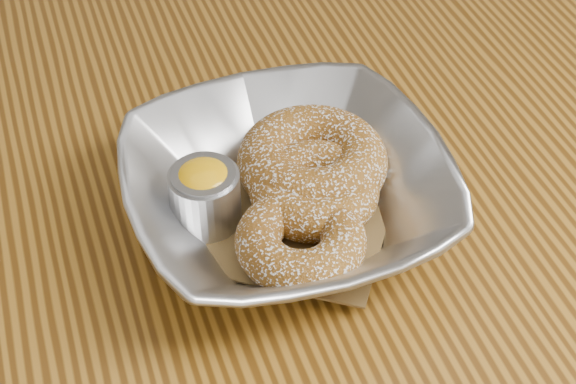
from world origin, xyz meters
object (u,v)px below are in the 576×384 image
object	(u,v)px
table	(365,233)
donut_extra	(314,190)
donut_front	(301,241)
ramekin	(205,194)
donut_back	(312,161)
serving_bowl	(288,194)

from	to	relation	value
table	donut_extra	world-z (taller)	donut_extra
donut_front	ramekin	world-z (taller)	ramekin
donut_back	ramekin	world-z (taller)	ramekin
serving_bowl	ramekin	size ratio (longest dim) A/B	4.47
table	donut_back	xyz separation A→B (m)	(-0.06, -0.03, 0.13)
donut_back	donut_front	xyz separation A→B (m)	(-0.03, -0.07, -0.00)
table	donut_extra	xyz separation A→B (m)	(-0.07, -0.06, 0.13)
donut_front	ramekin	bearing A→B (deg)	132.41
donut_back	donut_extra	bearing A→B (deg)	-106.83
table	ramekin	bearing A→B (deg)	-163.67
ramekin	donut_front	bearing A→B (deg)	-47.59
donut_back	serving_bowl	bearing A→B (deg)	-137.42
table	donut_back	distance (m)	0.15
donut_front	serving_bowl	bearing A→B (deg)	82.49
table	ramekin	world-z (taller)	ramekin
table	serving_bowl	xyz separation A→B (m)	(-0.09, -0.06, 0.13)
serving_bowl	donut_front	distance (m)	0.04
donut_front	ramekin	xyz separation A→B (m)	(-0.05, 0.06, 0.01)
serving_bowl	table	bearing A→B (deg)	31.74
serving_bowl	ramekin	xyz separation A→B (m)	(-0.06, 0.01, 0.01)
serving_bowl	donut_extra	xyz separation A→B (m)	(0.02, -0.00, -0.00)
donut_back	donut_extra	xyz separation A→B (m)	(-0.01, -0.03, -0.00)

